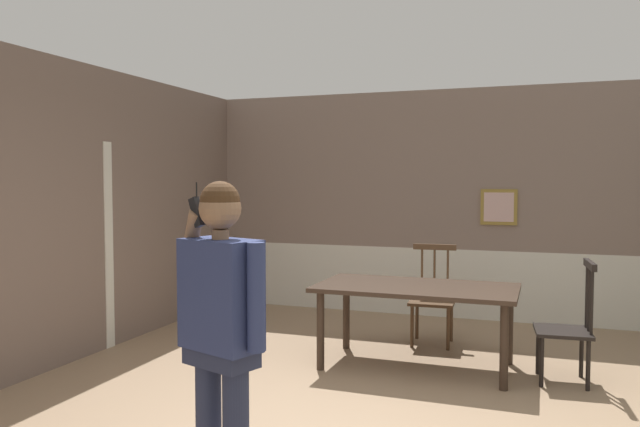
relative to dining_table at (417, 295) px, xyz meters
name	(u,v)px	position (x,y,z in m)	size (l,w,h in m)	color
room_back_partition	(450,208)	(0.00, 2.23, 0.70)	(6.28, 0.17, 2.83)	gray
room_left_partition	(11,216)	(-3.14, -1.55, 0.75)	(0.13, 7.56, 2.83)	#756056
dining_table	(417,295)	(0.00, 0.00, 0.00)	(1.80, 0.98, 0.75)	#38281E
chair_near_window	(433,298)	(0.01, 0.87, -0.19)	(0.47, 0.47, 1.03)	#513823
chair_by_doorway	(568,327)	(1.29, -0.01, -0.19)	(0.48, 0.48, 1.04)	black
person_figure	(222,317)	(-0.53, -2.69, 0.32)	(0.57, 0.37, 1.71)	#282E49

